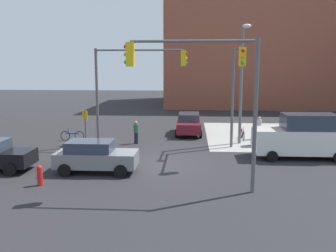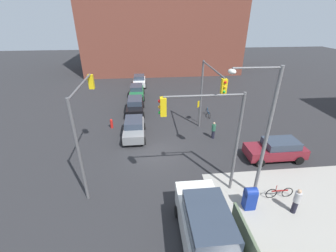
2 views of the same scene
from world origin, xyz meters
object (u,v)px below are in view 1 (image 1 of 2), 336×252
object	(u,v)px
street_lamp_corner	(242,76)
van_white_delivery	(303,137)
fire_hydrant	(40,175)
bicycle_at_crosswalk	(72,136)
coupe_maroon	(189,123)
traffic_signal_se_corner	(204,84)
traffic_signal_ne_corner	(236,79)
coupe_gray	(95,156)
traffic_signal_nw_corner	(132,76)
pedestrian_crossing	(136,132)
bicycle_leaning_on_fence	(243,135)
mailbox_blue	(256,135)
pedestrian_waiting	(259,127)

from	to	relation	value
street_lamp_corner	van_white_delivery	size ratio (longest dim) A/B	1.48
fire_hydrant	bicycle_at_crosswalk	distance (m)	10.36
fire_hydrant	van_white_delivery	distance (m)	14.66
street_lamp_corner	coupe_maroon	size ratio (longest dim) A/B	1.79
traffic_signal_se_corner	street_lamp_corner	xyz separation A→B (m)	(2.82, 9.93, 0.06)
traffic_signal_ne_corner	fire_hydrant	xyz separation A→B (m)	(-9.50, -6.95, -4.09)
coupe_gray	van_white_delivery	size ratio (longest dim) A/B	0.76
traffic_signal_nw_corner	traffic_signal_se_corner	world-z (taller)	same
coupe_maroon	pedestrian_crossing	bearing A→B (deg)	-132.81
van_white_delivery	traffic_signal_nw_corner	bearing A→B (deg)	165.57
traffic_signal_se_corner	bicycle_at_crosswalk	size ratio (longest dim) A/B	3.71
bicycle_leaning_on_fence	van_white_delivery	bearing A→B (deg)	-62.95
street_lamp_corner	pedestrian_crossing	xyz separation A→B (m)	(-7.19, -0.23, -3.88)
van_white_delivery	bicycle_at_crosswalk	xyz separation A→B (m)	(-15.16, 4.20, -0.93)
mailbox_blue	coupe_gray	size ratio (longest dim) A/B	0.35
traffic_signal_se_corner	traffic_signal_ne_corner	bearing A→B (deg)	73.60
pedestrian_waiting	pedestrian_crossing	bearing A→B (deg)	50.98
pedestrian_crossing	bicycle_at_crosswalk	world-z (taller)	pedestrian_crossing
coupe_maroon	van_white_delivery	size ratio (longest dim) A/B	0.83
pedestrian_crossing	bicycle_leaning_on_fence	xyz separation A→B (m)	(7.60, 2.00, -0.47)
pedestrian_crossing	traffic_signal_ne_corner	bearing A→B (deg)	13.42
traffic_signal_nw_corner	van_white_delivery	bearing A→B (deg)	-14.43
coupe_maroon	bicycle_at_crosswalk	size ratio (longest dim) A/B	2.55
traffic_signal_se_corner	van_white_delivery	world-z (taller)	traffic_signal_se_corner
traffic_signal_se_corner	coupe_gray	size ratio (longest dim) A/B	1.59
fire_hydrant	pedestrian_waiting	size ratio (longest dim) A/B	0.56
coupe_gray	van_white_delivery	bearing A→B (deg)	18.01
van_white_delivery	bicycle_at_crosswalk	size ratio (longest dim) A/B	3.09
traffic_signal_nw_corner	pedestrian_crossing	world-z (taller)	traffic_signal_nw_corner
fire_hydrant	pedestrian_waiting	distance (m)	16.55
traffic_signal_ne_corner	coupe_maroon	bearing A→B (deg)	114.40
pedestrian_waiting	traffic_signal_nw_corner	bearing A→B (deg)	54.93
fire_hydrant	coupe_maroon	xyz separation A→B (m)	(6.62, 13.31, 0.36)
traffic_signal_nw_corner	pedestrian_waiting	xyz separation A→B (m)	(8.93, 2.90, -3.80)
coupe_gray	bicycle_at_crosswalk	xyz separation A→B (m)	(-3.76, 7.90, -0.50)
bicycle_at_crosswalk	van_white_delivery	bearing A→B (deg)	-15.49
fire_hydrant	bicycle_leaning_on_fence	distance (m)	15.56
coupe_maroon	coupe_gray	bearing A→B (deg)	-112.94
traffic_signal_se_corner	van_white_delivery	size ratio (longest dim) A/B	1.20
street_lamp_corner	traffic_signal_ne_corner	bearing A→B (deg)	-104.43
traffic_signal_nw_corner	traffic_signal_ne_corner	xyz separation A→B (m)	(6.63, -1.75, -0.09)
traffic_signal_ne_corner	bicycle_leaning_on_fence	distance (m)	6.23
pedestrian_crossing	mailbox_blue	bearing A→B (deg)	32.64
mailbox_blue	coupe_maroon	bearing A→B (deg)	138.13
street_lamp_corner	fire_hydrant	world-z (taller)	street_lamp_corner
mailbox_blue	bicycle_at_crosswalk	world-z (taller)	mailbox_blue
traffic_signal_ne_corner	coupe_maroon	size ratio (longest dim) A/B	1.45
mailbox_blue	bicycle_leaning_on_fence	size ratio (longest dim) A/B	0.82
mailbox_blue	pedestrian_crossing	distance (m)	8.20
mailbox_blue	coupe_maroon	distance (m)	6.15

